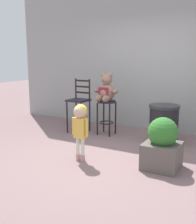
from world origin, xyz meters
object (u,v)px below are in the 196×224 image
object	(u,v)px
planter_with_shrub	(162,145)
child_walking	(80,120)
bar_chair_empty	(79,102)
trash_bin	(164,124)
bar_stool_with_teddy	(107,110)
teddy_bear	(106,91)

from	to	relation	value
planter_with_shrub	child_walking	bearing A→B (deg)	-165.20
bar_chair_empty	trash_bin	bearing A→B (deg)	2.64
bar_stool_with_teddy	child_walking	size ratio (longest dim) A/B	0.80
bar_chair_empty	teddy_bear	bearing A→B (deg)	6.85
teddy_bear	trash_bin	xyz separation A→B (m)	(1.20, 0.01, -0.56)
bar_stool_with_teddy	child_walking	bearing A→B (deg)	-77.58
child_walking	bar_chair_empty	world-z (taller)	bar_chair_empty
trash_bin	bar_stool_with_teddy	bearing A→B (deg)	179.20
child_walking	bar_chair_empty	size ratio (longest dim) A/B	0.78
trash_bin	teddy_bear	bearing A→B (deg)	-179.51
bar_stool_with_teddy	trash_bin	bearing A→B (deg)	-0.80
teddy_bear	child_walking	size ratio (longest dim) A/B	0.64
bar_chair_empty	bar_stool_with_teddy	bearing A→B (deg)	9.35
bar_chair_empty	planter_with_shrub	bearing A→B (deg)	-27.50
trash_bin	planter_with_shrub	bearing A→B (deg)	-74.94
bar_stool_with_teddy	planter_with_shrub	bearing A→B (deg)	-38.46
bar_stool_with_teddy	planter_with_shrub	world-z (taller)	planter_with_shrub
bar_stool_with_teddy	trash_bin	world-z (taller)	trash_bin
child_walking	bar_chair_empty	distance (m)	1.70
planter_with_shrub	bar_chair_empty	bearing A→B (deg)	152.50
teddy_bear	trash_bin	bearing A→B (deg)	0.49
planter_with_shrub	trash_bin	bearing A→B (deg)	105.06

